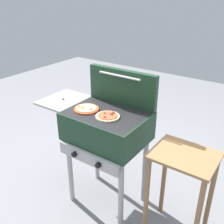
# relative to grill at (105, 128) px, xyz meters

# --- Properties ---
(ground_plane) EXTENTS (8.00, 8.00, 0.00)m
(ground_plane) POSITION_rel_grill_xyz_m (0.01, 0.00, -0.76)
(ground_plane) COLOR gray
(grill) EXTENTS (0.96, 0.53, 0.90)m
(grill) POSITION_rel_grill_xyz_m (0.00, 0.00, 0.00)
(grill) COLOR #193823
(grill) RESTS_ON ground_plane
(grill_lid_open) EXTENTS (0.63, 0.09, 0.30)m
(grill_lid_open) POSITION_rel_grill_xyz_m (0.01, 0.22, 0.30)
(grill_lid_open) COLOR #193823
(grill_lid_open) RESTS_ON grill
(pizza_pepperoni) EXTENTS (0.19, 0.19, 0.03)m
(pizza_pepperoni) POSITION_rel_grill_xyz_m (0.07, -0.05, 0.15)
(pizza_pepperoni) COLOR beige
(pizza_pepperoni) RESTS_ON grill
(pizza_cheese) EXTENTS (0.20, 0.20, 0.04)m
(pizza_cheese) POSITION_rel_grill_xyz_m (-0.16, -0.05, 0.15)
(pizza_cheese) COLOR #C64723
(pizza_cheese) RESTS_ON grill
(prep_table) EXTENTS (0.44, 0.36, 0.77)m
(prep_table) POSITION_rel_grill_xyz_m (0.67, 0.00, -0.21)
(prep_table) COLOR olive
(prep_table) RESTS_ON ground_plane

